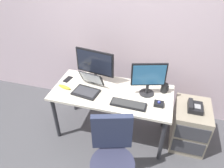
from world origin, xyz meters
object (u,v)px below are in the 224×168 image
object	(u,v)px
keyboard	(128,104)
monitor_side	(149,77)
desk_phone	(195,107)
laptop	(88,87)
cell_phone	(68,79)
trackball_mouse	(159,104)
monitor_main	(95,64)
office_chair	(112,162)
coffee_mug	(165,88)
banana	(64,87)
file_cabinet	(189,126)

from	to	relation	value
keyboard	monitor_side	bearing A→B (deg)	57.36
desk_phone	keyboard	size ratio (longest dim) A/B	0.48
laptop	cell_phone	world-z (taller)	laptop
trackball_mouse	monitor_main	bearing A→B (deg)	161.05
desk_phone	office_chair	xyz separation A→B (m)	(-0.78, -0.85, -0.21)
office_chair	monitor_side	world-z (taller)	monitor_side
monitor_main	coffee_mug	size ratio (longest dim) A/B	4.63
monitor_side	coffee_mug	world-z (taller)	monitor_side
office_chair	coffee_mug	world-z (taller)	office_chair
monitor_side	banana	size ratio (longest dim) A/B	2.23
desk_phone	banana	size ratio (longest dim) A/B	1.05
office_chair	monitor_side	bearing A→B (deg)	76.74
monitor_side	laptop	bearing A→B (deg)	-169.81
monitor_side	cell_phone	world-z (taller)	monitor_side
monitor_side	monitor_main	bearing A→B (deg)	170.66
monitor_main	coffee_mug	distance (m)	0.93
desk_phone	monitor_main	distance (m)	1.33
banana	keyboard	bearing A→B (deg)	-6.71
file_cabinet	banana	bearing A→B (deg)	-173.74
monitor_main	banana	bearing A→B (deg)	-138.17
trackball_mouse	cell_phone	xyz separation A→B (m)	(-1.23, 0.20, -0.02)
keyboard	cell_phone	xyz separation A→B (m)	(-0.89, 0.29, -0.01)
coffee_mug	trackball_mouse	bearing A→B (deg)	-98.37
monitor_side	banana	world-z (taller)	monitor_side
keyboard	coffee_mug	xyz separation A→B (m)	(0.38, 0.37, 0.04)
laptop	monitor_main	bearing A→B (deg)	86.74
office_chair	coffee_mug	bearing A→B (deg)	66.96
file_cabinet	office_chair	world-z (taller)	office_chair
laptop	trackball_mouse	distance (m)	0.88
monitor_side	keyboard	xyz separation A→B (m)	(-0.17, -0.27, -0.23)
office_chair	keyboard	distance (m)	0.66
file_cabinet	keyboard	bearing A→B (deg)	-160.03
cell_phone	trackball_mouse	bearing A→B (deg)	0.70
keyboard	office_chair	bearing A→B (deg)	-92.80
banana	desk_phone	bearing A→B (deg)	5.71
file_cabinet	monitor_main	size ratio (longest dim) A/B	1.14
file_cabinet	banana	size ratio (longest dim) A/B	3.12
monitor_side	laptop	distance (m)	0.75
trackball_mouse	coffee_mug	xyz separation A→B (m)	(0.04, 0.28, 0.03)
banana	trackball_mouse	bearing A→B (deg)	-0.55
file_cabinet	monitor_main	world-z (taller)	monitor_main
office_chair	monitor_side	size ratio (longest dim) A/B	2.20
desk_phone	office_chair	distance (m)	1.17
banana	cell_phone	bearing A→B (deg)	103.35
monitor_main	coffee_mug	world-z (taller)	monitor_main
coffee_mug	banana	bearing A→B (deg)	-167.71
monitor_main	coffee_mug	xyz separation A→B (m)	(0.91, -0.02, -0.19)
file_cabinet	trackball_mouse	world-z (taller)	trackball_mouse
monitor_side	coffee_mug	xyz separation A→B (m)	(0.20, 0.10, -0.19)
office_chair	keyboard	bearing A→B (deg)	87.20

